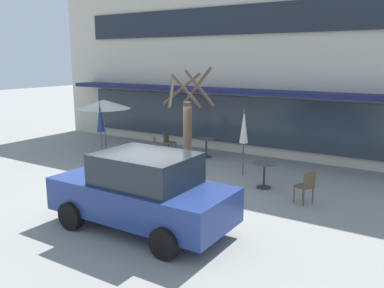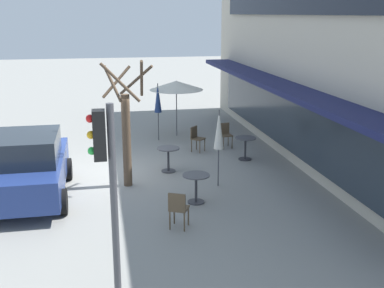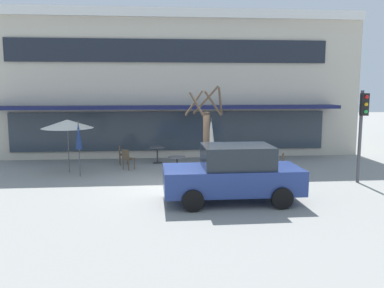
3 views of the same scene
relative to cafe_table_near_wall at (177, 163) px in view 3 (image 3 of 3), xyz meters
The scene contains 14 objects.
ground_plane 1.96m from the cafe_table_near_wall, 92.46° to the right, with size 80.00×80.00×0.00m, color gray.
building_facade 8.66m from the cafe_table_near_wall, 90.58° to the left, with size 19.35×9.10×7.28m.
cafe_table_near_wall is the anchor object (origin of this frame).
cafe_table_streetside 2.67m from the cafe_table_near_wall, ahead, with size 0.70×0.70×0.76m.
cafe_table_by_tree 2.81m from the cafe_table_near_wall, 105.74° to the left, with size 0.70×0.70×0.76m.
patio_umbrella_green_folded 4.01m from the cafe_table_near_wall, behind, with size 0.28×0.28×2.20m.
patio_umbrella_cream_folded 2.25m from the cafe_table_near_wall, 37.98° to the left, with size 0.28×0.28×2.20m.
patio_umbrella_corner_open 4.77m from the cafe_table_near_wall, 167.61° to the left, with size 2.10×2.10×2.20m.
cafe_chair_0 2.42m from the cafe_table_near_wall, 147.74° to the left, with size 0.57×0.57×0.89m.
cafe_chair_1 3.40m from the cafe_table_near_wall, 134.28° to the left, with size 0.46×0.46×0.89m.
cafe_chair_2 4.14m from the cafe_table_near_wall, ahead, with size 0.53×0.53×0.89m.
parked_sedan 4.20m from the cafe_table_near_wall, 68.74° to the right, with size 4.21×2.04×1.76m.
street_tree 2.01m from the cafe_table_near_wall, 52.11° to the right, with size 1.47×1.46×3.58m.
traffic_light_pole 7.13m from the cafe_table_near_wall, 16.21° to the right, with size 0.26×0.44×3.40m.
Camera 3 is at (-0.80, -14.07, 3.53)m, focal length 38.00 mm.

